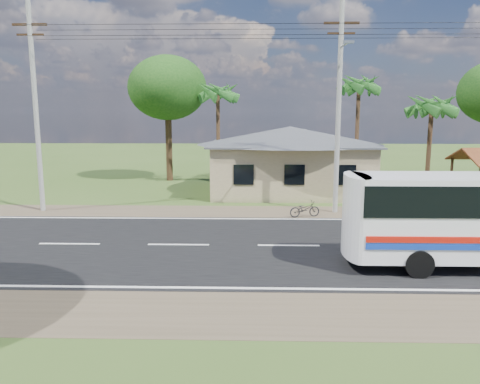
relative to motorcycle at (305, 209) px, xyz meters
name	(u,v)px	position (x,y,z in m)	size (l,w,h in m)	color
ground	(289,246)	(-1.22, -5.28, -0.42)	(120.00, 120.00, 0.00)	#324C1B
road	(289,246)	(-1.22, -5.28, -0.41)	(120.00, 16.00, 0.03)	black
house	(289,153)	(-0.22, 7.71, 2.22)	(12.40, 10.00, 5.00)	tan
utility_poles	(332,104)	(1.45, 1.20, 5.35)	(32.80, 2.22, 11.00)	#9E9E99
palm_near	(432,106)	(8.28, 5.72, 5.29)	(2.80, 2.80, 6.70)	#47301E
palm_mid	(359,86)	(4.78, 10.22, 6.74)	(2.80, 2.80, 8.20)	#47301E
palm_far	(218,93)	(-5.22, 10.72, 6.26)	(2.80, 2.80, 7.70)	#47301E
tree_behind_house	(167,88)	(-9.22, 12.72, 6.69)	(6.00, 6.00, 9.61)	#47301E
motorcycle	(305,209)	(0.00, 0.00, 0.00)	(0.56, 1.60, 0.84)	black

